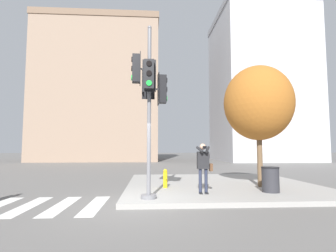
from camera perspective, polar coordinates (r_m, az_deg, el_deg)
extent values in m
plane|color=slate|center=(8.22, -7.21, -16.84)|extent=(160.00, 160.00, 0.00)
cube|color=#9E9B96|center=(12.03, 11.17, -12.52)|extent=(8.00, 8.00, 0.16)
cube|color=silver|center=(8.50, -15.59, -16.27)|extent=(0.48, 2.80, 0.01)
cube|color=silver|center=(8.75, -22.14, -15.77)|extent=(0.48, 2.80, 0.01)
cube|color=silver|center=(9.09, -28.22, -15.12)|extent=(0.48, 2.80, 0.01)
cylinder|color=slate|center=(8.41, -4.24, -15.06)|extent=(0.49, 0.49, 0.12)
cylinder|color=slate|center=(8.36, -4.13, 3.61)|extent=(0.12, 0.12, 5.32)
sphere|color=slate|center=(9.15, -4.02, 20.58)|extent=(0.14, 0.14, 0.14)
cylinder|color=slate|center=(8.72, -4.22, 9.27)|extent=(0.08, 0.25, 0.05)
cube|color=black|center=(8.95, -4.38, 8.90)|extent=(0.32, 0.27, 0.90)
cube|color=black|center=(8.82, -4.29, 9.10)|extent=(0.42, 0.07, 1.02)
cylinder|color=black|center=(9.15, -4.45, 10.53)|extent=(0.17, 0.05, 0.17)
cylinder|color=black|center=(9.08, -4.47, 8.70)|extent=(0.17, 0.05, 0.17)
cylinder|color=green|center=(9.01, -4.48, 6.84)|extent=(0.17, 0.05, 0.17)
cylinder|color=slate|center=(8.39, -4.11, 10.69)|extent=(0.05, 0.24, 0.05)
cube|color=black|center=(8.16, -4.13, 11.14)|extent=(0.30, 0.24, 0.90)
cube|color=black|center=(8.29, -4.12, 10.89)|extent=(0.42, 0.03, 1.02)
cylinder|color=black|center=(8.12, -4.13, 13.44)|extent=(0.17, 0.03, 0.17)
cylinder|color=black|center=(8.03, -4.15, 11.40)|extent=(0.17, 0.03, 0.17)
cylinder|color=green|center=(7.95, -4.16, 9.32)|extent=(0.17, 0.03, 0.17)
cylinder|color=slate|center=(8.65, -5.32, 12.26)|extent=(0.25, 0.06, 0.05)
cube|color=black|center=(8.65, -6.96, 12.27)|extent=(0.25, 0.31, 0.90)
cube|color=black|center=(8.65, -6.07, 12.27)|extent=(0.04, 0.42, 1.02)
cylinder|color=black|center=(8.74, -7.86, 14.16)|extent=(0.04, 0.17, 0.17)
cylinder|color=black|center=(8.65, -7.88, 12.28)|extent=(0.04, 0.17, 0.17)
cylinder|color=green|center=(8.57, -7.90, 10.36)|extent=(0.04, 0.17, 0.17)
cylinder|color=slate|center=(8.50, -2.85, 8.01)|extent=(0.25, 0.07, 0.05)
cube|color=black|center=(8.52, -1.21, 7.98)|extent=(0.26, 0.31, 0.90)
cube|color=black|center=(8.50, -2.11, 8.00)|extent=(0.05, 0.42, 1.02)
cylinder|color=black|center=(8.60, -0.30, 9.90)|extent=(0.04, 0.17, 0.17)
cylinder|color=black|center=(8.53, -0.30, 7.95)|extent=(0.04, 0.17, 0.17)
cylinder|color=green|center=(8.47, -0.30, 5.97)|extent=(0.04, 0.17, 0.17)
cube|color=black|center=(9.26, 7.14, -14.29)|extent=(0.09, 0.24, 0.05)
cube|color=black|center=(9.30, 8.39, -14.24)|extent=(0.09, 0.24, 0.05)
cylinder|color=#282D42|center=(9.26, 7.05, -11.83)|extent=(0.11, 0.11, 0.84)
cylinder|color=#282D42|center=(9.30, 8.28, -11.78)|extent=(0.11, 0.11, 0.84)
cube|color=#232326|center=(9.22, 7.62, -7.38)|extent=(0.40, 0.22, 0.59)
sphere|color=tan|center=(9.21, 7.58, -4.49)|extent=(0.22, 0.22, 0.22)
cube|color=black|center=(8.91, 7.98, -4.61)|extent=(0.12, 0.10, 0.09)
cylinder|color=black|center=(8.84, 8.07, -4.61)|extent=(0.06, 0.08, 0.06)
cylinder|color=#232326|center=(9.05, 6.92, -5.09)|extent=(0.23, 0.35, 0.23)
cylinder|color=#232326|center=(9.10, 8.60, -5.07)|extent=(0.23, 0.35, 0.23)
cube|color=brown|center=(9.31, 9.32, -8.86)|extent=(0.10, 0.20, 0.26)
cylinder|color=brown|center=(11.38, 19.35, -6.24)|extent=(0.22, 0.22, 2.43)
ellipsoid|color=#A86023|center=(11.52, 19.05, 4.77)|extent=(2.81, 2.81, 3.10)
cylinder|color=yellow|center=(10.49, -0.61, -11.67)|extent=(0.17, 0.17, 0.61)
sphere|color=yellow|center=(10.45, -0.60, -9.75)|extent=(0.15, 0.15, 0.15)
cylinder|color=yellow|center=(10.37, -0.57, -11.37)|extent=(0.08, 0.06, 0.08)
cylinder|color=#2D2D33|center=(10.15, 21.41, -10.89)|extent=(0.59, 0.59, 0.85)
cylinder|color=black|center=(10.11, 21.33, -8.39)|extent=(0.62, 0.62, 0.04)
cube|color=gray|center=(37.63, -14.51, 6.48)|extent=(15.71, 9.85, 17.89)
cube|color=#7A604C|center=(40.47, -14.22, 19.57)|extent=(15.91, 10.05, 0.80)
cube|color=#BCBCC1|center=(38.60, 19.30, 7.55)|extent=(11.51, 11.50, 19.53)
cube|color=#A3A3A8|center=(41.91, 18.90, 21.26)|extent=(11.71, 11.70, 0.80)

